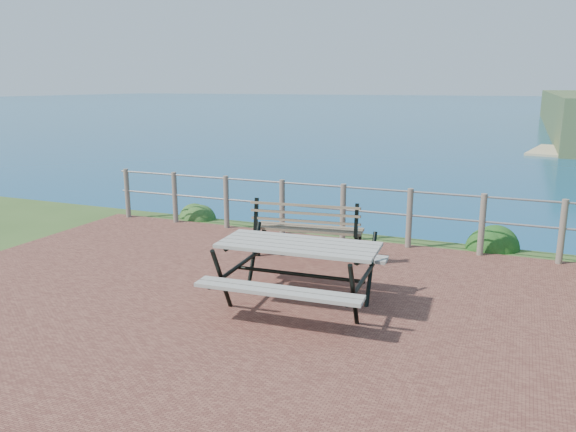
% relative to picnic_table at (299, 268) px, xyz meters
% --- Properties ---
extents(ground, '(10.00, 7.00, 0.12)m').
position_rel_picnic_table_xyz_m(ground, '(-0.39, -0.24, -0.51)').
color(ground, brown).
rests_on(ground, ground).
extents(ocean, '(1200.00, 1200.00, 0.00)m').
position_rel_picnic_table_xyz_m(ocean, '(-0.39, 199.76, -0.51)').
color(ocean, '#156883').
rests_on(ocean, ground).
extents(safety_railing, '(9.40, 0.10, 1.00)m').
position_rel_picnic_table_xyz_m(safety_railing, '(-0.39, 3.11, 0.06)').
color(safety_railing, '#6B5B4C').
rests_on(safety_railing, ground).
extents(picnic_table, '(1.95, 1.66, 0.81)m').
position_rel_picnic_table_xyz_m(picnic_table, '(0.00, 0.00, 0.00)').
color(picnic_table, gray).
rests_on(picnic_table, ground).
extents(park_bench, '(1.74, 0.62, 0.96)m').
position_rel_picnic_table_xyz_m(park_bench, '(-0.60, 1.94, 0.12)').
color(park_bench, brown).
rests_on(park_bench, ground).
extents(shrub_lip_west, '(0.72, 0.72, 0.44)m').
position_rel_picnic_table_xyz_m(shrub_lip_west, '(-3.70, 3.78, -0.51)').
color(shrub_lip_west, '#1E4C1C').
rests_on(shrub_lip_west, ground).
extents(shrub_lip_east, '(0.82, 0.82, 0.58)m').
position_rel_picnic_table_xyz_m(shrub_lip_east, '(1.95, 3.71, -0.51)').
color(shrub_lip_east, '#1F4715').
rests_on(shrub_lip_east, ground).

